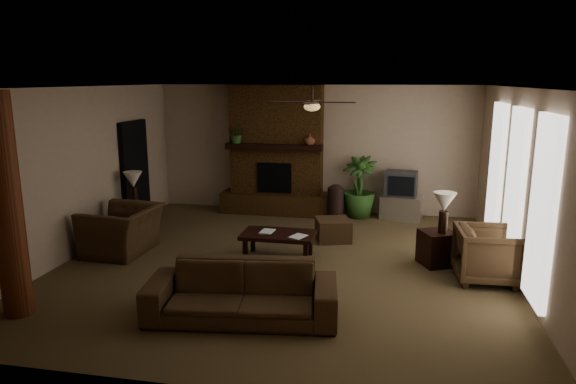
% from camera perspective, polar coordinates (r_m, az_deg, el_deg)
% --- Properties ---
extents(room_shell, '(7.00, 7.00, 7.00)m').
position_cam_1_polar(room_shell, '(8.00, -0.54, 1.49)').
color(room_shell, brown).
rests_on(room_shell, ground).
extents(fireplace, '(2.40, 0.70, 2.80)m').
position_cam_1_polar(fireplace, '(11.31, -1.28, 3.48)').
color(fireplace, '#563517').
rests_on(fireplace, ground).
extents(windows, '(0.08, 3.65, 2.35)m').
position_cam_1_polar(windows, '(8.28, 23.88, 0.42)').
color(windows, white).
rests_on(windows, ground).
extents(log_column, '(0.36, 0.36, 2.80)m').
position_cam_1_polar(log_column, '(7.12, -28.75, -1.46)').
color(log_column, brown).
rests_on(log_column, ground).
extents(doorway, '(0.10, 1.00, 2.10)m').
position_cam_1_polar(doorway, '(10.90, -16.61, 2.05)').
color(doorway, black).
rests_on(doorway, ground).
extents(ceiling_fan, '(1.35, 1.35, 0.37)m').
position_cam_1_polar(ceiling_fan, '(8.09, 2.69, 9.66)').
color(ceiling_fan, black).
rests_on(ceiling_fan, ceiling).
extents(sofa, '(2.41, 0.97, 0.92)m').
position_cam_1_polar(sofa, '(6.46, -5.16, -10.03)').
color(sofa, '#48331E').
rests_on(sofa, ground).
extents(armchair_left, '(0.84, 1.24, 1.06)m').
position_cam_1_polar(armchair_left, '(9.20, -17.99, -3.25)').
color(armchair_left, '#48331E').
rests_on(armchair_left, ground).
extents(armchair_right, '(0.85, 0.91, 0.89)m').
position_cam_1_polar(armchair_right, '(8.10, 21.33, -6.23)').
color(armchair_right, '#48331E').
rests_on(armchair_right, ground).
extents(coffee_table, '(1.20, 0.70, 0.43)m').
position_cam_1_polar(coffee_table, '(8.53, -1.08, -4.95)').
color(coffee_table, black).
rests_on(coffee_table, ground).
extents(ottoman, '(0.75, 0.75, 0.40)m').
position_cam_1_polar(ottoman, '(9.53, 5.03, -4.19)').
color(ottoman, '#48331E').
rests_on(ottoman, ground).
extents(tv_stand, '(0.93, 0.65, 0.50)m').
position_cam_1_polar(tv_stand, '(11.18, 12.48, -1.66)').
color(tv_stand, silver).
rests_on(tv_stand, ground).
extents(tv, '(0.71, 0.60, 0.52)m').
position_cam_1_polar(tv, '(11.06, 12.44, 0.89)').
color(tv, '#333436').
rests_on(tv, tv_stand).
extents(floor_vase, '(0.34, 0.34, 0.77)m').
position_cam_1_polar(floor_vase, '(10.83, 5.31, -0.89)').
color(floor_vase, black).
rests_on(floor_vase, ground).
extents(floor_plant, '(1.03, 1.45, 0.73)m').
position_cam_1_polar(floor_plant, '(11.16, 7.84, -0.89)').
color(floor_plant, '#335C24').
rests_on(floor_plant, ground).
extents(side_table_left, '(0.61, 0.61, 0.55)m').
position_cam_1_polar(side_table_left, '(10.35, -16.63, -2.90)').
color(side_table_left, black).
rests_on(side_table_left, ground).
extents(lamp_left, '(0.45, 0.45, 0.65)m').
position_cam_1_polar(lamp_left, '(10.21, -16.81, 1.07)').
color(lamp_left, black).
rests_on(lamp_left, side_table_left).
extents(side_table_right, '(0.66, 0.66, 0.55)m').
position_cam_1_polar(side_table_right, '(8.60, 16.25, -5.98)').
color(side_table_right, black).
rests_on(side_table_right, ground).
extents(lamp_right, '(0.41, 0.41, 0.65)m').
position_cam_1_polar(lamp_right, '(8.36, 16.96, -1.38)').
color(lamp_right, black).
rests_on(lamp_right, side_table_right).
extents(mantel_plant, '(0.46, 0.49, 0.33)m').
position_cam_1_polar(mantel_plant, '(11.16, -5.67, 6.24)').
color(mantel_plant, '#335C24').
rests_on(mantel_plant, fireplace).
extents(mantel_vase, '(0.23, 0.24, 0.22)m').
position_cam_1_polar(mantel_vase, '(10.84, 2.45, 5.82)').
color(mantel_vase, brown).
rests_on(mantel_vase, fireplace).
extents(book_a, '(0.22, 0.05, 0.29)m').
position_cam_1_polar(book_a, '(8.54, -3.02, -3.52)').
color(book_a, '#999999').
rests_on(book_a, coffee_table).
extents(book_b, '(0.20, 0.11, 0.29)m').
position_cam_1_polar(book_b, '(8.30, 0.53, -3.97)').
color(book_b, '#999999').
rests_on(book_b, coffee_table).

